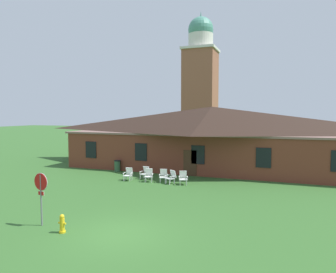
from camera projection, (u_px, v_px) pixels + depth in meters
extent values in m
plane|color=#336028|center=(119.00, 234.00, 12.88)|extent=(200.00, 200.00, 0.00)
cube|color=brown|center=(211.00, 150.00, 29.45)|extent=(25.10, 10.00, 3.20)
cube|color=#835E55|center=(212.00, 132.00, 29.33)|extent=(25.60, 10.20, 0.16)
pyramid|color=black|center=(212.00, 119.00, 29.24)|extent=(26.10, 10.40, 2.34)
cube|color=black|center=(91.00, 150.00, 28.19)|extent=(1.10, 0.06, 1.50)
cube|color=black|center=(141.00, 152.00, 26.46)|extent=(1.10, 0.06, 1.50)
cube|color=black|center=(198.00, 155.00, 24.73)|extent=(1.10, 0.06, 1.50)
cube|color=black|center=(263.00, 158.00, 23.00)|extent=(1.10, 0.06, 1.50)
cube|color=#422819|center=(190.00, 163.00, 25.01)|extent=(1.10, 0.06, 2.10)
cube|color=#93563D|center=(200.00, 99.00, 48.54)|extent=(4.80, 4.80, 14.78)
cube|color=silver|center=(201.00, 50.00, 48.00)|extent=(5.18, 5.18, 0.36)
cylinder|color=silver|center=(201.00, 41.00, 47.90)|extent=(3.80, 3.80, 2.20)
sphere|color=#4C8E7A|center=(201.00, 30.00, 47.77)|extent=(3.88, 3.88, 3.88)
cone|color=#4C8E7A|center=(201.00, 14.00, 47.61)|extent=(0.24, 0.24, 1.00)
cylinder|color=slate|center=(41.00, 200.00, 13.83)|extent=(0.07, 0.07, 2.31)
cylinder|color=white|center=(41.00, 182.00, 13.78)|extent=(0.80, 0.11, 0.81)
cylinder|color=#B71414|center=(40.00, 182.00, 13.76)|extent=(0.76, 0.11, 0.76)
cube|color=#B71414|center=(41.00, 193.00, 13.81)|extent=(0.32, 0.06, 0.16)
cube|color=white|center=(41.00, 193.00, 13.82)|extent=(0.34, 0.06, 0.18)
cube|color=silver|center=(130.00, 179.00, 23.00)|extent=(0.06, 0.06, 0.36)
cube|color=silver|center=(124.00, 179.00, 23.11)|extent=(0.06, 0.06, 0.36)
cube|color=silver|center=(132.00, 178.00, 23.42)|extent=(0.06, 0.06, 0.36)
cube|color=silver|center=(126.00, 178.00, 23.53)|extent=(0.06, 0.06, 0.36)
cube|color=silver|center=(128.00, 176.00, 23.25)|extent=(0.59, 0.58, 0.05)
cube|color=silver|center=(129.00, 171.00, 23.53)|extent=(0.53, 0.25, 0.54)
cube|color=silver|center=(131.00, 173.00, 23.15)|extent=(0.11, 0.47, 0.03)
cube|color=silver|center=(131.00, 175.00, 23.00)|extent=(0.04, 0.04, 0.22)
cube|color=silver|center=(124.00, 173.00, 23.29)|extent=(0.11, 0.47, 0.03)
cube|color=silver|center=(123.00, 175.00, 23.14)|extent=(0.04, 0.04, 0.22)
cube|color=silver|center=(145.00, 178.00, 23.51)|extent=(0.06, 0.06, 0.36)
cube|color=silver|center=(140.00, 177.00, 23.72)|extent=(0.06, 0.06, 0.36)
cube|color=silver|center=(148.00, 177.00, 23.90)|extent=(0.06, 0.06, 0.36)
cube|color=silver|center=(143.00, 176.00, 24.11)|extent=(0.06, 0.06, 0.36)
cube|color=silver|center=(144.00, 174.00, 23.80)|extent=(0.60, 0.58, 0.05)
cube|color=silver|center=(146.00, 170.00, 24.05)|extent=(0.53, 0.25, 0.54)
cube|color=silver|center=(148.00, 172.00, 23.63)|extent=(0.12, 0.47, 0.03)
cube|color=silver|center=(146.00, 174.00, 23.50)|extent=(0.04, 0.04, 0.22)
cube|color=silver|center=(141.00, 171.00, 23.90)|extent=(0.12, 0.47, 0.03)
cube|color=silver|center=(140.00, 173.00, 23.76)|extent=(0.04, 0.04, 0.22)
cube|color=silver|center=(151.00, 180.00, 22.63)|extent=(0.06, 0.06, 0.36)
cube|color=silver|center=(145.00, 180.00, 22.65)|extent=(0.06, 0.06, 0.36)
cube|color=silver|center=(152.00, 179.00, 23.07)|extent=(0.06, 0.06, 0.36)
cube|color=silver|center=(146.00, 179.00, 23.09)|extent=(0.06, 0.06, 0.36)
cube|color=silver|center=(149.00, 177.00, 22.84)|extent=(0.67, 0.65, 0.05)
cube|color=silver|center=(149.00, 172.00, 23.13)|extent=(0.55, 0.33, 0.54)
cube|color=silver|center=(152.00, 174.00, 22.79)|extent=(0.19, 0.47, 0.03)
cube|color=silver|center=(152.00, 176.00, 22.64)|extent=(0.05, 0.05, 0.22)
cube|color=silver|center=(145.00, 174.00, 22.83)|extent=(0.19, 0.47, 0.03)
cube|color=silver|center=(144.00, 176.00, 22.67)|extent=(0.05, 0.05, 0.22)
cube|color=silver|center=(167.00, 181.00, 22.44)|extent=(0.06, 0.06, 0.36)
cube|color=silver|center=(160.00, 181.00, 22.45)|extent=(0.06, 0.06, 0.36)
cube|color=silver|center=(167.00, 179.00, 22.88)|extent=(0.06, 0.06, 0.36)
cube|color=silver|center=(160.00, 179.00, 22.89)|extent=(0.06, 0.06, 0.36)
cube|color=silver|center=(163.00, 177.00, 22.65)|extent=(0.68, 0.67, 0.05)
cube|color=silver|center=(164.00, 172.00, 22.94)|extent=(0.55, 0.35, 0.54)
cube|color=silver|center=(167.00, 175.00, 22.61)|extent=(0.21, 0.46, 0.03)
cube|color=silver|center=(167.00, 177.00, 22.45)|extent=(0.05, 0.05, 0.22)
cube|color=silver|center=(159.00, 175.00, 22.62)|extent=(0.21, 0.46, 0.03)
cube|color=silver|center=(159.00, 177.00, 22.47)|extent=(0.05, 0.05, 0.22)
cube|color=white|center=(170.00, 182.00, 21.92)|extent=(0.07, 0.07, 0.36)
cube|color=white|center=(165.00, 181.00, 22.27)|extent=(0.07, 0.07, 0.36)
cube|color=white|center=(174.00, 181.00, 22.20)|extent=(0.07, 0.07, 0.36)
cube|color=white|center=(170.00, 180.00, 22.55)|extent=(0.07, 0.07, 0.36)
cube|color=white|center=(170.00, 178.00, 22.22)|extent=(0.73, 0.72, 0.05)
cube|color=white|center=(173.00, 174.00, 22.40)|extent=(0.54, 0.42, 0.54)
cube|color=white|center=(172.00, 176.00, 21.97)|extent=(0.28, 0.44, 0.03)
cube|color=white|center=(171.00, 178.00, 21.88)|extent=(0.05, 0.05, 0.22)
cube|color=white|center=(167.00, 175.00, 22.42)|extent=(0.28, 0.44, 0.03)
cube|color=white|center=(165.00, 177.00, 22.32)|extent=(0.05, 0.05, 0.22)
cube|color=silver|center=(187.00, 183.00, 21.70)|extent=(0.06, 0.06, 0.36)
cube|color=silver|center=(180.00, 183.00, 21.70)|extent=(0.06, 0.06, 0.36)
cube|color=silver|center=(186.00, 182.00, 22.14)|extent=(0.06, 0.06, 0.36)
cube|color=silver|center=(180.00, 182.00, 22.14)|extent=(0.06, 0.06, 0.36)
cube|color=silver|center=(183.00, 179.00, 21.90)|extent=(0.69, 0.67, 0.05)
cube|color=silver|center=(183.00, 174.00, 22.19)|extent=(0.55, 0.36, 0.54)
cube|color=silver|center=(187.00, 177.00, 21.87)|extent=(0.22, 0.46, 0.03)
cube|color=silver|center=(187.00, 179.00, 21.71)|extent=(0.05, 0.05, 0.22)
cube|color=silver|center=(179.00, 177.00, 21.87)|extent=(0.22, 0.46, 0.03)
cube|color=silver|center=(179.00, 179.00, 21.71)|extent=(0.05, 0.05, 0.22)
cylinder|color=gold|center=(62.00, 232.00, 13.06)|extent=(0.28, 0.28, 0.08)
cylinder|color=gold|center=(62.00, 224.00, 13.04)|extent=(0.20, 0.20, 0.55)
sphere|color=gold|center=(62.00, 217.00, 13.02)|extent=(0.20, 0.20, 0.20)
cylinder|color=gold|center=(60.00, 223.00, 13.08)|extent=(0.10, 0.08, 0.08)
cylinder|color=gold|center=(65.00, 224.00, 12.99)|extent=(0.10, 0.08, 0.08)
cylinder|color=#335638|center=(117.00, 166.00, 27.05)|extent=(0.52, 0.52, 0.90)
cylinder|color=black|center=(117.00, 161.00, 27.01)|extent=(0.56, 0.56, 0.08)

